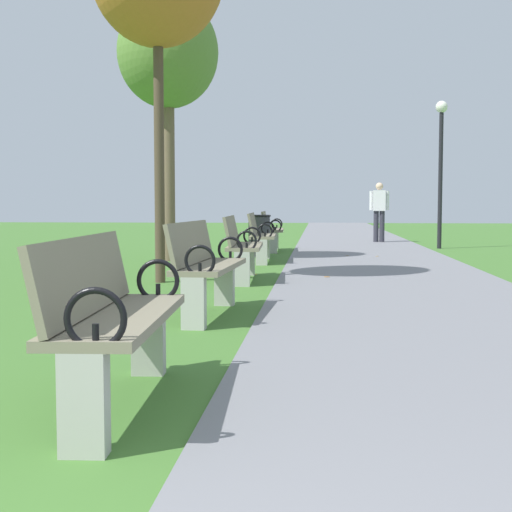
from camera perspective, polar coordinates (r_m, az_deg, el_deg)
paved_walkway at (r=18.55m, az=8.00°, el=0.80°), size 3.13×44.00×0.02m
park_bench_2 at (r=3.90m, az=-11.19°, el=-4.60°), size 0.55×1.62×0.90m
park_bench_3 at (r=6.94m, az=-3.99°, el=-0.73°), size 0.55×1.62×0.90m
park_bench_4 at (r=10.15m, az=-1.15°, el=0.81°), size 0.54×1.62×0.90m
park_bench_5 at (r=13.39m, az=0.34°, el=1.61°), size 0.53×1.62×0.90m
park_bench_6 at (r=16.38m, az=1.19°, el=2.07°), size 0.53×1.62×0.90m
tree_2 at (r=13.98m, az=-6.89°, el=15.31°), size 1.85×1.85×4.86m
pedestrian_walking at (r=20.27m, az=9.59°, el=3.66°), size 0.53×0.25×1.62m
trash_bin at (r=14.92m, az=0.25°, el=1.63°), size 0.48×0.48×0.84m
lamp_post at (r=17.95m, az=14.23°, el=7.94°), size 0.28×0.28×3.48m
scattered_leaves at (r=7.07m, az=-8.90°, el=-4.57°), size 4.97×16.28×0.02m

